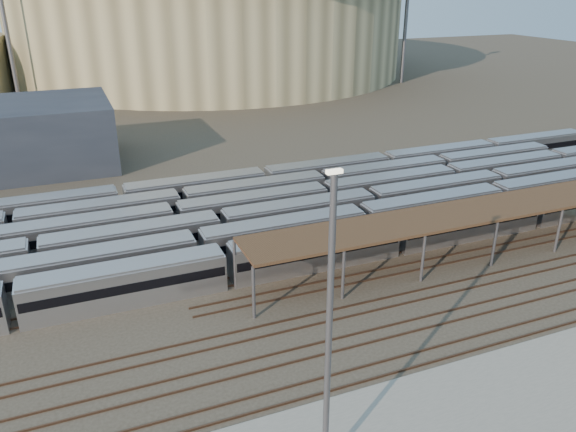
# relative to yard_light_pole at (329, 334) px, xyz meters

# --- Properties ---
(ground) EXTENTS (420.00, 420.00, 0.00)m
(ground) POSITION_rel_yard_light_pole_xyz_m (9.37, 15.74, -9.63)
(ground) COLOR #383026
(ground) RESTS_ON ground
(subway_trains) EXTENTS (129.71, 23.90, 3.60)m
(subway_trains) POSITION_rel_yard_light_pole_xyz_m (8.60, 34.24, -7.83)
(subway_trains) COLOR #ABABAF
(subway_trains) RESTS_ON ground
(inspection_shed) EXTENTS (60.30, 6.00, 5.30)m
(inspection_shed) POSITION_rel_yard_light_pole_xyz_m (31.37, 19.74, -4.64)
(inspection_shed) COLOR #5C5B61
(inspection_shed) RESTS_ON ground
(empty_tracks) EXTENTS (170.00, 9.62, 0.18)m
(empty_tracks) POSITION_rel_yard_light_pole_xyz_m (9.37, 10.74, -9.54)
(empty_tracks) COLOR #4C3323
(empty_tracks) RESTS_ON ground
(stadium) EXTENTS (124.00, 124.00, 32.50)m
(stadium) POSITION_rel_yard_light_pole_xyz_m (34.37, 155.74, 6.84)
(stadium) COLOR tan
(stadium) RESTS_ON ground
(floodlight_0) EXTENTS (4.00, 1.00, 38.40)m
(floodlight_0) POSITION_rel_yard_light_pole_xyz_m (-20.63, 125.74, 11.02)
(floodlight_0) COLOR #5C5B61
(floodlight_0) RESTS_ON ground
(floodlight_2) EXTENTS (4.00, 1.00, 38.40)m
(floodlight_2) POSITION_rel_yard_light_pole_xyz_m (79.37, 115.74, 11.02)
(floodlight_2) COLOR #5C5B61
(floodlight_2) RESTS_ON ground
(floodlight_3) EXTENTS (4.00, 1.00, 38.40)m
(floodlight_3) POSITION_rel_yard_light_pole_xyz_m (-0.63, 175.74, 11.02)
(floodlight_3) COLOR #5C5B61
(floodlight_3) RESTS_ON ground
(yard_light_pole) EXTENTS (0.80, 0.36, 18.69)m
(yard_light_pole) POSITION_rel_yard_light_pole_xyz_m (0.00, 0.00, 0.00)
(yard_light_pole) COLOR #5C5B61
(yard_light_pole) RESTS_ON apron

